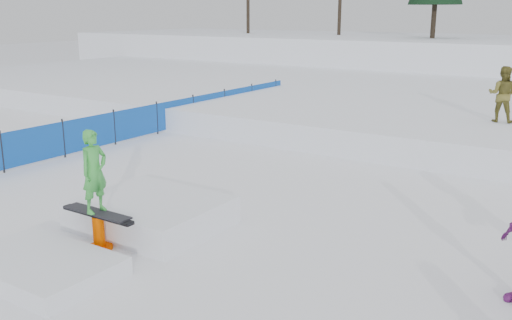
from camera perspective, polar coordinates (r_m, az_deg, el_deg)
The scene contains 6 objects.
ground at distance 10.60m, azimuth -8.31°, elevation -7.68°, with size 120.00×120.00×0.00m, color white.
snow_berm at distance 37.95m, azimuth 23.59°, elevation 9.21°, with size 60.00×14.00×2.40m, color white.
snow_midrise at distance 24.45m, azimuth 17.42°, elevation 5.51°, with size 50.00×18.00×0.80m, color white.
safety_fence at distance 19.39m, azimuth -9.87°, elevation 4.18°, with size 0.05×16.00×1.10m.
walker_olive at distance 18.44m, azimuth 23.41°, elevation 6.06°, with size 0.80×0.63×1.65m, color brown.
jib_rail_feature at distance 10.62m, azimuth -13.11°, elevation -6.12°, with size 2.60×4.40×2.11m.
Camera 1 is at (6.60, -7.26, 4.00)m, focal length 40.00 mm.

